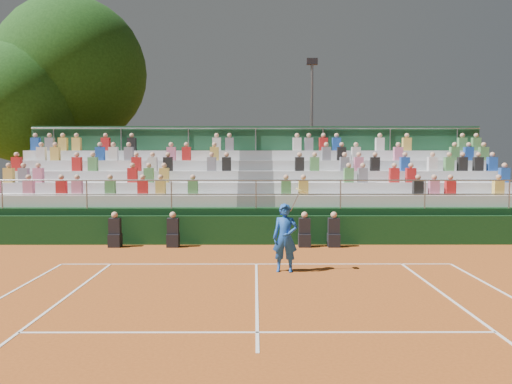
{
  "coord_description": "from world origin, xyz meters",
  "views": [
    {
      "loc": [
        -0.04,
        -13.87,
        3.01
      ],
      "look_at": [
        0.0,
        3.5,
        1.8
      ],
      "focal_mm": 35.0,
      "sensor_mm": 36.0,
      "label": 1
    }
  ],
  "objects_px": {
    "tree_west": "(23,102)",
    "tree_east": "(72,72)",
    "tennis_player": "(285,238)",
    "floodlight_mast": "(312,123)"
  },
  "relations": [
    {
      "from": "tree_west",
      "to": "tree_east",
      "type": "bearing_deg",
      "value": 47.2
    },
    {
      "from": "tree_west",
      "to": "tree_east",
      "type": "xyz_separation_m",
      "value": [
        1.8,
        1.94,
        1.84
      ]
    },
    {
      "from": "tree_east",
      "to": "floodlight_mast",
      "type": "relative_size",
      "value": 1.38
    },
    {
      "from": "tennis_player",
      "to": "tree_east",
      "type": "bearing_deg",
      "value": 126.47
    },
    {
      "from": "tennis_player",
      "to": "floodlight_mast",
      "type": "relative_size",
      "value": 0.26
    },
    {
      "from": "tennis_player",
      "to": "tree_east",
      "type": "height_order",
      "value": "tree_east"
    },
    {
      "from": "tree_west",
      "to": "tree_east",
      "type": "distance_m",
      "value": 3.22
    },
    {
      "from": "tennis_player",
      "to": "tree_west",
      "type": "relative_size",
      "value": 0.25
    },
    {
      "from": "tennis_player",
      "to": "floodlight_mast",
      "type": "distance_m",
      "value": 15.46
    },
    {
      "from": "floodlight_mast",
      "to": "tree_west",
      "type": "bearing_deg",
      "value": -171.93
    }
  ]
}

